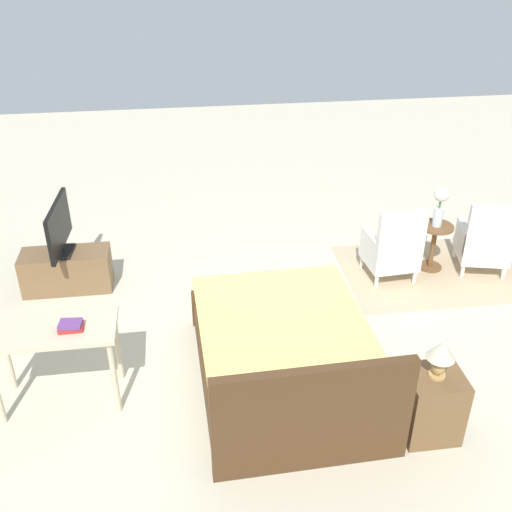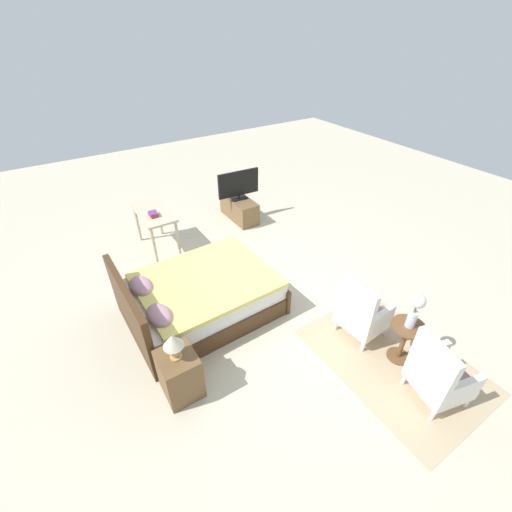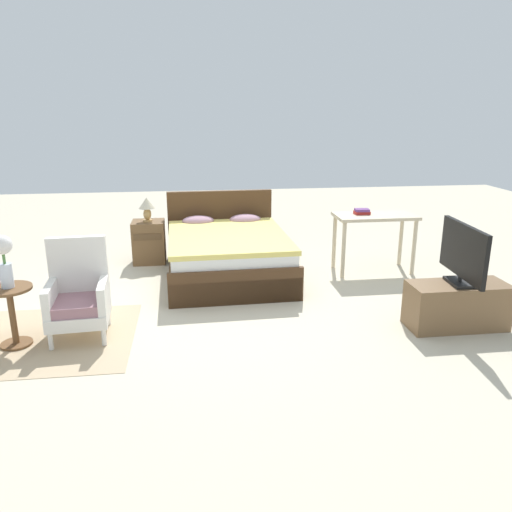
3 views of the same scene
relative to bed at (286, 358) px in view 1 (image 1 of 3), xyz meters
name	(u,v)px [view 1 (image 1 of 3)]	position (x,y,z in m)	size (l,w,h in m)	color
ground_plane	(276,323)	(-0.07, -0.92, -0.30)	(16.00, 16.00, 0.00)	beige
floor_rug	(432,271)	(-2.07, -1.67, -0.30)	(2.10, 1.50, 0.01)	tan
bed	(286,358)	(0.00, 0.00, 0.00)	(1.56, 2.07, 0.96)	#472D19
armchair_by_window_left	(484,243)	(-2.62, -1.61, 0.08)	(0.65, 0.65, 0.92)	white
armchair_by_window_right	(393,249)	(-1.52, -1.61, 0.08)	(0.58, 0.58, 0.92)	white
side_table	(434,242)	(-2.07, -1.76, 0.06)	(0.40, 0.40, 0.56)	brown
flower_vase	(440,202)	(-2.07, -1.76, 0.56)	(0.17, 0.17, 0.48)	silver
nightstand	(431,404)	(-1.04, 0.71, 0.00)	(0.44, 0.41, 0.59)	brown
table_lamp	(441,354)	(-1.04, 0.71, 0.51)	(0.22, 0.22, 0.33)	tan
tv_stand	(67,270)	(2.13, -1.90, -0.07)	(0.96, 0.40, 0.45)	brown
tv_flatscreen	(59,228)	(2.13, -1.90, 0.46)	(0.22, 0.88, 0.59)	black
vanity_desk	(53,339)	(1.93, -0.08, 0.35)	(1.04, 0.52, 0.77)	beige
book_stack	(71,326)	(1.76, -0.04, 0.50)	(0.20, 0.15, 0.07)	#AD2823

